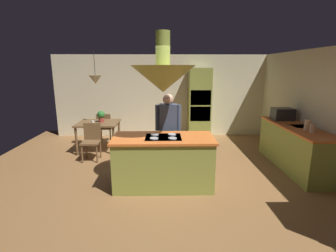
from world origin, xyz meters
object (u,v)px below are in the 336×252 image
(person_at_island, at_px, (168,128))
(chair_facing_island, at_px, (91,139))
(dining_table, at_px, (98,126))
(kitchen_island, at_px, (163,161))
(canister_flour, at_px, (313,128))
(microwave_on_counter, at_px, (282,114))
(canister_sugar, at_px, (307,125))
(cup_on_table, at_px, (93,123))
(potted_plant_on_table, at_px, (101,116))
(oven_tower, at_px, (199,104))
(chair_by_back_wall, at_px, (105,126))

(person_at_island, height_order, chair_facing_island, person_at_island)
(dining_table, relative_size, chair_facing_island, 1.20)
(kitchen_island, relative_size, canister_flour, 10.23)
(microwave_on_counter, bearing_deg, dining_table, 172.19)
(person_at_island, bearing_deg, canister_sugar, -6.07)
(cup_on_table, bearing_deg, canister_sugar, -17.49)
(person_at_island, distance_m, potted_plant_on_table, 2.24)
(microwave_on_counter, bearing_deg, oven_tower, 134.58)
(canister_sugar, xyz_separation_m, microwave_on_counter, (0.00, 1.06, 0.03))
(chair_facing_island, bearing_deg, cup_on_table, 99.05)
(kitchen_island, bearing_deg, dining_table, 128.99)
(potted_plant_on_table, relative_size, canister_flour, 1.69)
(dining_table, bearing_deg, canister_flour, -22.33)
(chair_by_back_wall, bearing_deg, oven_tower, -170.69)
(kitchen_island, xyz_separation_m, oven_tower, (1.10, 3.24, 0.60))
(chair_by_back_wall, height_order, cup_on_table, chair_by_back_wall)
(kitchen_island, height_order, dining_table, kitchen_island)
(potted_plant_on_table, bearing_deg, canister_sugar, -21.08)
(kitchen_island, xyz_separation_m, person_at_island, (0.10, 0.71, 0.47))
(oven_tower, bearing_deg, dining_table, -157.79)
(person_at_island, xyz_separation_m, potted_plant_on_table, (-1.72, 1.43, -0.01))
(chair_facing_island, bearing_deg, dining_table, 90.00)
(cup_on_table, distance_m, canister_sugar, 4.84)
(chair_facing_island, distance_m, chair_by_back_wall, 1.37)
(kitchen_island, bearing_deg, chair_facing_island, 140.21)
(chair_facing_island, height_order, chair_by_back_wall, same)
(person_at_island, distance_m, canister_flour, 2.78)
(kitchen_island, height_order, chair_by_back_wall, kitchen_island)
(oven_tower, relative_size, cup_on_table, 23.83)
(chair_facing_island, height_order, potted_plant_on_table, potted_plant_on_table)
(kitchen_island, relative_size, potted_plant_on_table, 6.05)
(person_at_island, distance_m, microwave_on_counter, 2.85)
(oven_tower, bearing_deg, cup_on_table, -154.42)
(chair_by_back_wall, bearing_deg, canister_sugar, 152.45)
(chair_by_back_wall, xyz_separation_m, canister_sugar, (4.54, -2.37, 0.54))
(canister_flour, bearing_deg, kitchen_island, -175.26)
(canister_sugar, bearing_deg, canister_flour, -90.00)
(canister_flour, relative_size, microwave_on_counter, 0.39)
(oven_tower, distance_m, cup_on_table, 3.20)
(microwave_on_counter, bearing_deg, cup_on_table, 175.15)
(canister_sugar, bearing_deg, microwave_on_counter, 90.00)
(chair_facing_island, xyz_separation_m, canister_flour, (4.54, -1.18, 0.52))
(person_at_island, relative_size, canister_sugar, 7.65)
(person_at_island, bearing_deg, microwave_on_counter, 15.72)
(potted_plant_on_table, relative_size, microwave_on_counter, 0.65)
(person_at_island, bearing_deg, kitchen_island, -98.22)
(potted_plant_on_table, height_order, microwave_on_counter, microwave_on_counter)
(kitchen_island, bearing_deg, chair_by_back_wall, 121.41)
(potted_plant_on_table, height_order, canister_flour, canister_flour)
(kitchen_island, height_order, canister_flour, canister_flour)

